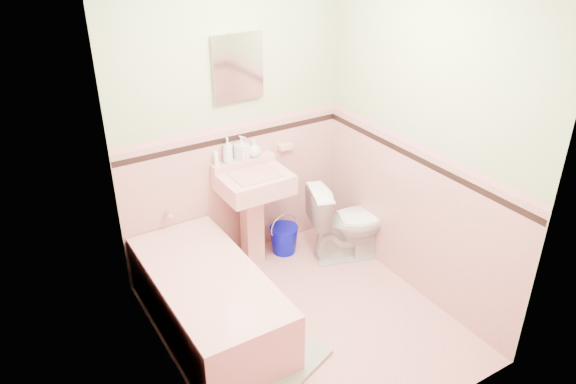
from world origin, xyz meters
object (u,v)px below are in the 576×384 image
bathtub (209,302)px  medicine_cabinet (238,67)px  soap_bottle_mid (242,148)px  soap_bottle_right (254,148)px  soap_bottle_left (228,150)px  toilet (348,222)px  shoe (248,369)px  sink (255,221)px  bucket (284,239)px

bathtub → medicine_cabinet: bearing=47.4°
soap_bottle_mid → soap_bottle_right: bearing=0.0°
soap_bottle_mid → soap_bottle_right: (0.11, 0.00, -0.03)m
soap_bottle_left → toilet: bearing=-29.0°
soap_bottle_mid → shoe: 1.75m
soap_bottle_left → shoe: bearing=-112.6°
sink → toilet: bearing=-22.4°
soap_bottle_right → soap_bottle_mid: bearing=180.0°
medicine_cabinet → soap_bottle_mid: 0.66m
toilet → bucket: 0.60m
sink → soap_bottle_right: (0.10, 0.18, 0.57)m
sink → medicine_cabinet: 1.28m
medicine_cabinet → soap_bottle_left: bearing=-167.5°
toilet → shoe: toilet is taller
bathtub → soap_bottle_right: soap_bottle_right is taller
shoe → soap_bottle_right: bearing=69.4°
soap_bottle_left → bucket: soap_bottle_left is taller
soap_bottle_mid → bucket: bearing=-24.2°
soap_bottle_mid → sink: bearing=-87.1°
soap_bottle_left → shoe: (-0.54, -1.29, -0.99)m
bathtub → medicine_cabinet: (0.68, 0.74, 1.47)m
soap_bottle_mid → shoe: bearing=-117.2°
sink → soap_bottle_mid: size_ratio=4.32×
soap_bottle_right → toilet: (0.64, -0.49, -0.66)m
soap_bottle_left → toilet: soap_bottle_left is taller
sink → medicine_cabinet: bearing=90.0°
soap_bottle_left → bucket: bearing=-17.8°
sink → soap_bottle_right: size_ratio=5.98×
medicine_cabinet → soap_bottle_right: 0.70m
bathtub → toilet: size_ratio=2.15×
sink → soap_bottle_right: soap_bottle_right is taller
bucket → bathtub: bearing=-150.0°
medicine_cabinet → sink: bearing=-90.0°
medicine_cabinet → soap_bottle_right: (0.10, -0.03, -0.69)m
medicine_cabinet → soap_bottle_left: (-0.14, -0.03, -0.65)m
medicine_cabinet → soap_bottle_left: medicine_cabinet is taller
soap_bottle_left → soap_bottle_mid: bearing=0.0°
soap_bottle_left → soap_bottle_right: size_ratio=1.46×
soap_bottle_left → shoe: 1.71m
soap_bottle_left → bucket: (0.44, -0.14, -0.92)m
toilet → bucket: toilet is taller
medicine_cabinet → soap_bottle_mid: bearing=-106.9°
bathtub → medicine_cabinet: medicine_cabinet is taller
toilet → shoe: size_ratio=5.03×
shoe → soap_bottle_mid: bearing=73.2°
medicine_cabinet → soap_bottle_right: size_ratio=3.45×
bucket → soap_bottle_mid: bearing=155.8°
bathtub → toilet: toilet is taller
sink → soap_bottle_right: bearing=60.0°
medicine_cabinet → soap_bottle_left: size_ratio=2.36×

